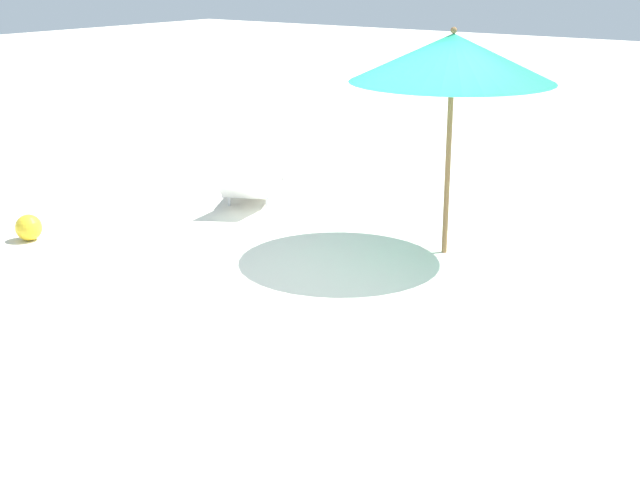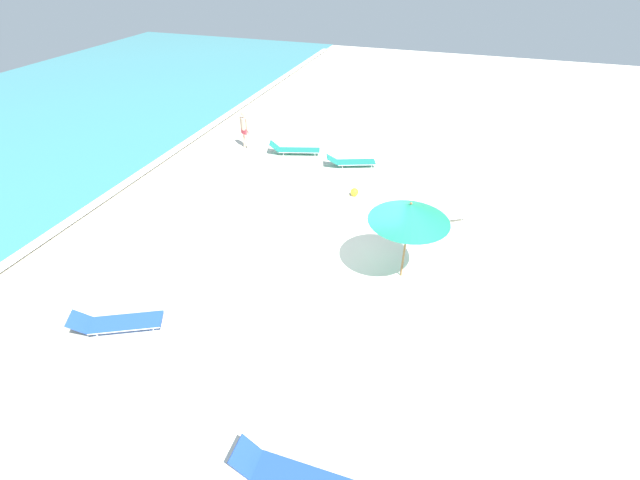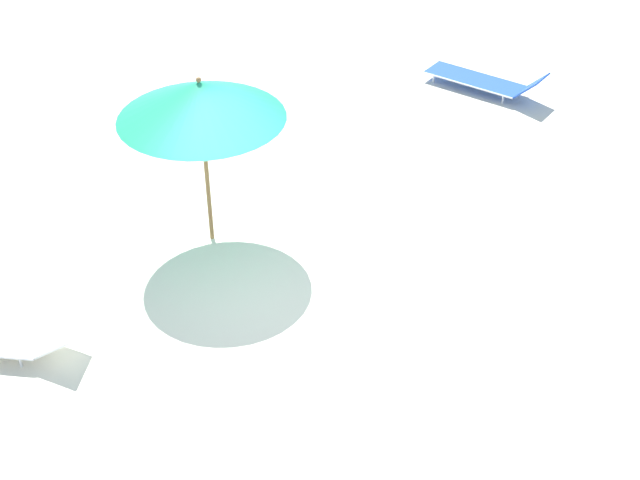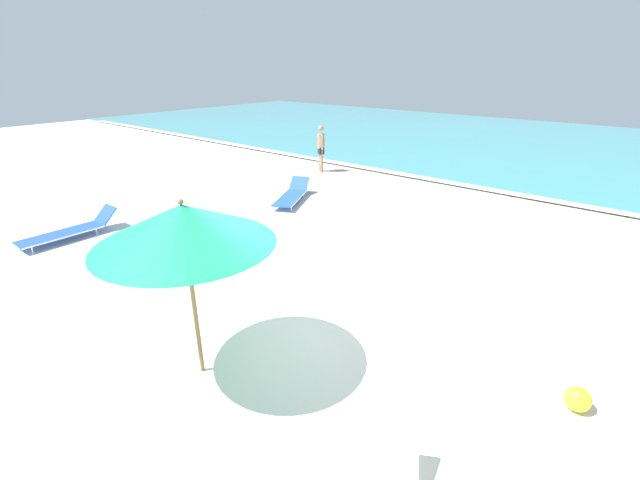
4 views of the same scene
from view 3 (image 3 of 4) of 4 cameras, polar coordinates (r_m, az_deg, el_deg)
ground_plane at (r=11.79m, az=-3.29°, el=-3.67°), size 60.00×60.00×0.16m
beach_umbrella at (r=11.67m, az=-7.66°, el=8.82°), size 2.22×2.22×2.50m
sun_lounger_near_water_left at (r=16.90m, az=10.56°, el=10.00°), size 0.65×2.26×0.57m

